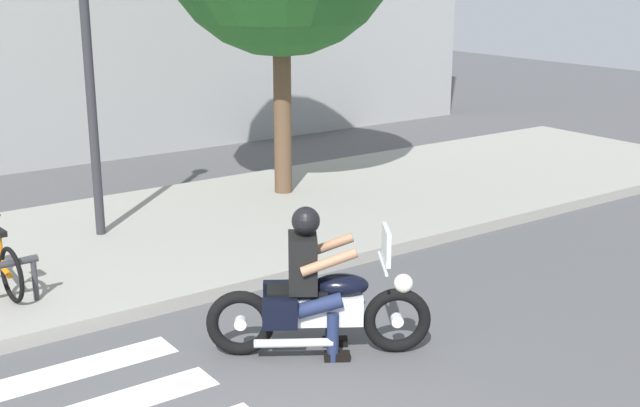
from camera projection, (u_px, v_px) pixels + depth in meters
name	position (u px, v px, depth m)	size (l,w,h in m)	color
sidewalk	(26.00, 264.00, 10.07)	(24.00, 4.40, 0.15)	gray
crosswalk_stripe_5	(24.00, 384.00, 7.31)	(2.80, 0.40, 0.01)	white
motorcycle	(320.00, 308.00, 7.78)	(1.83, 1.25, 1.23)	black
rider	(312.00, 271.00, 7.68)	(0.77, 0.73, 1.44)	black
street_lamp	(87.00, 40.00, 10.30)	(0.28, 0.28, 4.40)	#2D2D33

